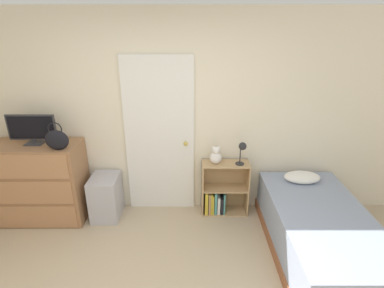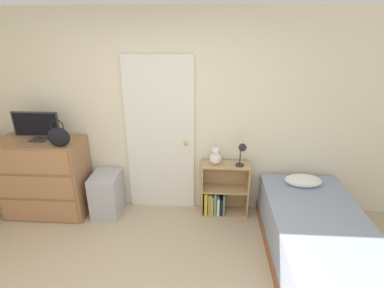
% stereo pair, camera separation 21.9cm
% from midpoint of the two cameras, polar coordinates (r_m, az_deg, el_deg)
% --- Properties ---
extents(wall_back, '(10.00, 0.06, 2.55)m').
position_cam_midpoint_polar(wall_back, '(3.78, -7.94, 5.15)').
color(wall_back, beige).
rests_on(wall_back, ground_plane).
extents(door_closed, '(0.87, 0.09, 2.03)m').
position_cam_midpoint_polar(door_closed, '(3.82, -7.98, 1.20)').
color(door_closed, white).
rests_on(door_closed, ground_plane).
extents(dresser, '(1.05, 0.51, 1.03)m').
position_cam_midpoint_polar(dresser, '(4.26, -28.28, -6.50)').
color(dresser, '#996B47').
rests_on(dresser, ground_plane).
extents(tv, '(0.56, 0.16, 0.36)m').
position_cam_midpoint_polar(tv, '(4.01, -29.78, 2.49)').
color(tv, '#2D2D33').
rests_on(tv, dresser).
extents(handbag, '(0.27, 0.10, 0.33)m').
position_cam_midpoint_polar(handbag, '(3.72, -26.08, 0.71)').
color(handbag, black).
rests_on(handbag, dresser).
extents(storage_bin, '(0.35, 0.44, 0.56)m').
position_cam_midpoint_polar(storage_bin, '(4.10, -17.69, -9.58)').
color(storage_bin, '#ADADB7').
rests_on(storage_bin, ground_plane).
extents(bookshelf, '(0.60, 0.26, 0.72)m').
position_cam_midpoint_polar(bookshelf, '(4.00, 3.75, -9.25)').
color(bookshelf, tan).
rests_on(bookshelf, ground_plane).
extents(teddy_bear, '(0.15, 0.15, 0.23)m').
position_cam_midpoint_polar(teddy_bear, '(3.75, 2.72, -2.34)').
color(teddy_bear, silver).
rests_on(teddy_bear, bookshelf).
extents(desk_lamp, '(0.12, 0.12, 0.30)m').
position_cam_midpoint_polar(desk_lamp, '(3.70, 7.70, -0.92)').
color(desk_lamp, '#262628').
rests_on(desk_lamp, bookshelf).
extents(bed, '(0.98, 1.90, 0.65)m').
position_cam_midpoint_polar(bed, '(3.56, 21.30, -15.61)').
color(bed, brown).
rests_on(bed, ground_plane).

